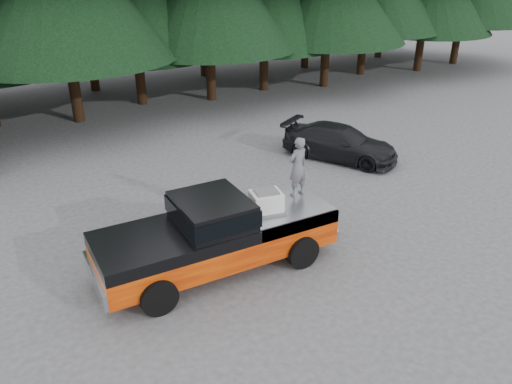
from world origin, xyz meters
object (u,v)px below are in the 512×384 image
pickup_truck (217,244)px  air_compressor (266,202)px  man_on_bed (298,167)px  parked_car (340,142)px

pickup_truck → air_compressor: bearing=-8.9°
man_on_bed → parked_car: (4.71, 4.17, -1.49)m
pickup_truck → man_on_bed: 2.86m
air_compressor → parked_car: size_ratio=0.17×
pickup_truck → parked_car: size_ratio=1.37×
parked_car → pickup_truck: bearing=-178.9°
man_on_bed → pickup_truck: bearing=-4.2°
pickup_truck → air_compressor: 1.57m
air_compressor → man_on_bed: size_ratio=0.46×
man_on_bed → parked_car: man_on_bed is taller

